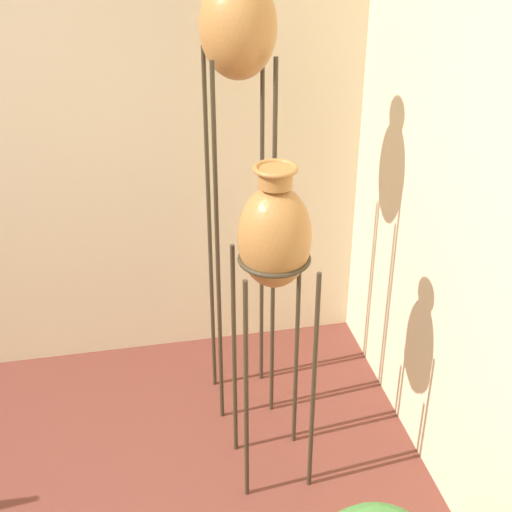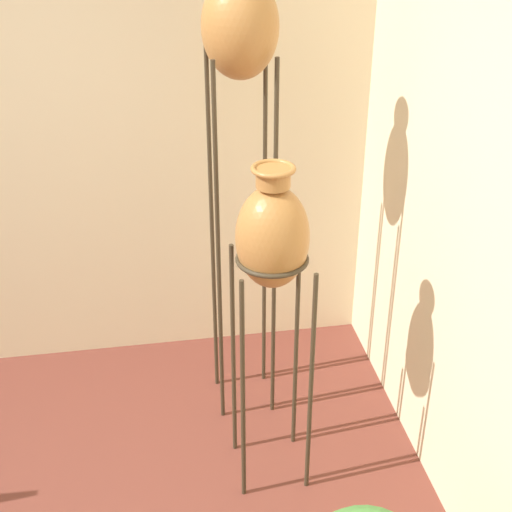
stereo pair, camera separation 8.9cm
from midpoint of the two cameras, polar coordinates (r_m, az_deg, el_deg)
wall_back at (r=3.74m, az=-19.00°, el=9.68°), size 7.71×0.06×2.70m
vase_stand_tall at (r=3.02m, az=-0.38°, el=16.96°), size 0.32×0.32×2.21m
vase_stand_medium at (r=2.78m, az=2.24°, el=1.12°), size 0.31×0.31×1.51m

